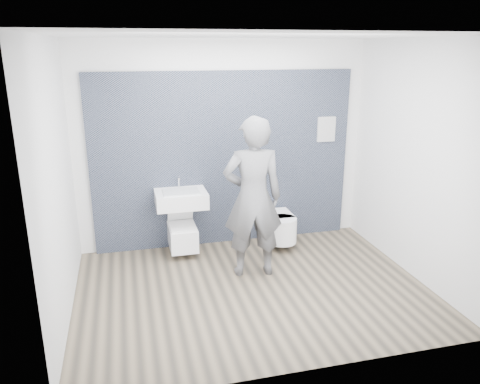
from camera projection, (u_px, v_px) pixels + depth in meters
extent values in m
plane|color=brown|center=(253.00, 289.00, 5.44)|extent=(4.00, 4.00, 0.00)
plane|color=silver|center=(224.00, 145.00, 6.41)|extent=(4.00, 0.00, 4.00)
plane|color=silver|center=(306.00, 220.00, 3.63)|extent=(4.00, 0.00, 4.00)
plane|color=silver|center=(56.00, 185.00, 4.56)|extent=(0.00, 3.00, 3.00)
plane|color=silver|center=(417.00, 162.00, 5.49)|extent=(0.00, 3.00, 3.00)
plane|color=white|center=(255.00, 35.00, 4.61)|extent=(4.00, 4.00, 0.00)
cube|color=black|center=(225.00, 240.00, 6.80)|extent=(3.60, 0.06, 2.40)
cube|color=white|center=(181.00, 199.00, 6.16)|extent=(0.67, 0.50, 0.20)
cube|color=silver|center=(181.00, 192.00, 6.11)|extent=(0.47, 0.33, 0.03)
cylinder|color=silver|center=(179.00, 182.00, 6.28)|extent=(0.02, 0.02, 0.17)
cylinder|color=silver|center=(179.00, 177.00, 6.21)|extent=(0.02, 0.11, 0.02)
cylinder|color=silver|center=(179.00, 205.00, 6.42)|extent=(0.04, 0.04, 0.13)
cube|color=white|center=(183.00, 237.00, 6.30)|extent=(0.36, 0.52, 0.31)
cylinder|color=silver|center=(183.00, 228.00, 6.23)|extent=(0.26, 0.26, 0.03)
cube|color=white|center=(183.00, 226.00, 6.22)|extent=(0.34, 0.42, 0.02)
cube|color=white|center=(181.00, 210.00, 6.32)|extent=(0.34, 0.20, 0.35)
cube|color=silver|center=(181.00, 238.00, 6.55)|extent=(0.10, 0.06, 0.08)
cube|color=white|center=(277.00, 225.00, 6.64)|extent=(0.39, 0.46, 0.33)
cylinder|color=white|center=(282.00, 231.00, 6.43)|extent=(0.39, 0.39, 0.33)
cube|color=white|center=(278.00, 214.00, 6.56)|extent=(0.37, 0.44, 0.03)
cylinder|color=white|center=(283.00, 219.00, 6.36)|extent=(0.37, 0.37, 0.03)
cube|color=silver|center=(273.00, 228.00, 6.86)|extent=(0.11, 0.06, 0.08)
cube|color=white|center=(321.00, 232.00, 7.10)|extent=(0.26, 0.03, 0.35)
imported|color=slate|center=(253.00, 198.00, 5.54)|extent=(0.76, 0.54, 1.96)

